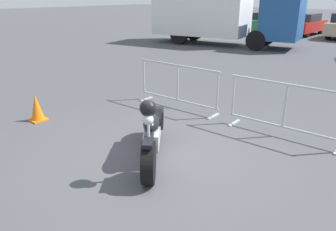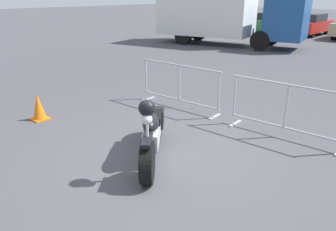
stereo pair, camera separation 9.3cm
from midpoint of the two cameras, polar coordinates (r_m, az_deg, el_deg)
name	(u,v)px [view 2 (the right image)]	position (r m, az deg, el deg)	size (l,w,h in m)	color
ground_plane	(176,156)	(5.68, 1.85, -7.12)	(120.00, 120.00, 0.00)	#424247
motorcycle	(152,132)	(5.45, -2.30, -2.81)	(1.52, 1.83, 1.25)	black
crowd_barrier_near	(179,86)	(7.88, 2.33, 5.20)	(2.30, 0.50, 1.07)	#9EA0A5
crowd_barrier_far	(286,110)	(6.62, 20.20, 0.90)	(2.30, 0.50, 1.07)	#9EA0A5
box_truck	(221,13)	(18.46, 9.39, 17.15)	(7.99, 3.68, 2.98)	white
parked_car_white	(238,20)	(26.94, 12.20, 16.01)	(1.80, 4.25, 1.43)	white
parked_car_green	(271,22)	(25.56, 17.61, 15.23)	(1.70, 4.02, 1.35)	#236B38
parked_car_red	(310,24)	(24.43, 23.56, 14.36)	(1.75, 4.14, 1.40)	#B21E19
pedestrian	(267,27)	(18.94, 17.02, 14.46)	(0.44, 0.44, 1.69)	#262838
traffic_cone	(39,107)	(7.71, -21.29, 1.36)	(0.34, 0.34, 0.59)	orange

